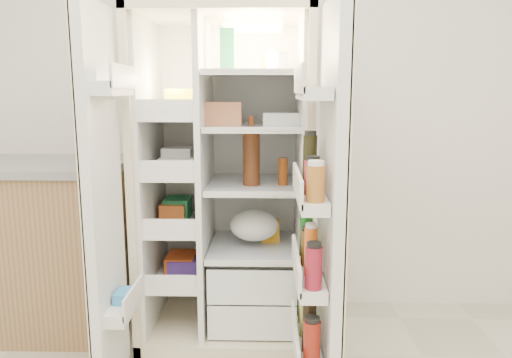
{
  "coord_description": "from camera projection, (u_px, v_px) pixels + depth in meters",
  "views": [
    {
      "loc": [
        0.06,
        -1.04,
        1.39
      ],
      "look_at": [
        0.01,
        1.25,
        0.97
      ],
      "focal_mm": 34.0,
      "sensor_mm": 36.0,
      "label": 1
    }
  ],
  "objects": [
    {
      "name": "wall_back",
      "position": [
        258.0,
        97.0,
        3.0
      ],
      "size": [
        4.0,
        0.02,
        2.7
      ],
      "primitive_type": "cube",
      "color": "silver",
      "rests_on": "floor"
    },
    {
      "name": "fridge_door",
      "position": [
        326.0,
        216.0,
        2.06
      ],
      "size": [
        0.17,
        0.58,
        1.72
      ],
      "color": "silver",
      "rests_on": "floor"
    },
    {
      "name": "freezer_door",
      "position": [
        104.0,
        204.0,
        2.16
      ],
      "size": [
        0.15,
        0.4,
        1.72
      ],
      "color": "silver",
      "rests_on": "floor"
    },
    {
      "name": "refrigerator",
      "position": [
        230.0,
        205.0,
        2.77
      ],
      "size": [
        0.93,
        0.7,
        1.8
      ],
      "color": "beige",
      "rests_on": "floor"
    },
    {
      "name": "kitchen_counter",
      "position": [
        16.0,
        243.0,
        2.87
      ],
      "size": [
        1.37,
        0.73,
        0.99
      ],
      "color": "#9D6E4E",
      "rests_on": "floor"
    }
  ]
}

